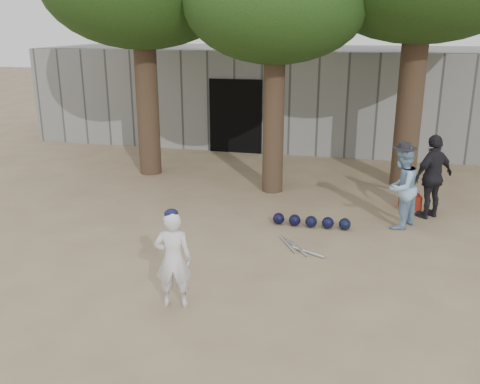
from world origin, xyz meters
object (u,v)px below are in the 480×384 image
(spectator_dark, at_px, (433,177))
(red_bag, at_px, (410,202))
(spectator_blue, at_px, (401,188))
(boy_player, at_px, (173,260))

(spectator_dark, distance_m, red_bag, 0.90)
(spectator_blue, xyz_separation_m, red_bag, (0.29, 1.18, -0.65))
(spectator_blue, relative_size, spectator_dark, 0.94)
(red_bag, bearing_deg, boy_player, -124.22)
(boy_player, relative_size, red_bag, 3.32)
(spectator_blue, xyz_separation_m, spectator_dark, (0.64, 0.73, 0.06))
(spectator_blue, height_order, red_bag, spectator_blue)
(boy_player, height_order, spectator_blue, spectator_blue)
(spectator_blue, bearing_deg, red_bag, -164.61)
(boy_player, distance_m, spectator_dark, 5.96)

